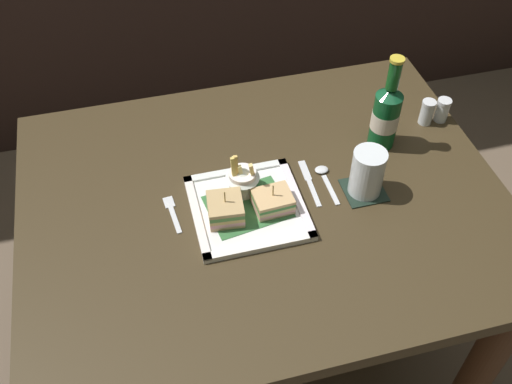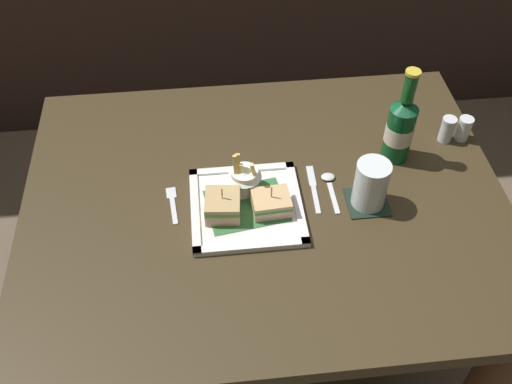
# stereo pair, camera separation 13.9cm
# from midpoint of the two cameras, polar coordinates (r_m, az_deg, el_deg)

# --- Properties ---
(ground_plane) EXTENTS (6.00, 6.00, 0.00)m
(ground_plane) POSITION_cam_midpoint_polar(r_m,az_deg,el_deg) (2.07, 2.64, -15.37)
(ground_plane) COLOR brown
(dining_table) EXTENTS (1.19, 0.93, 0.78)m
(dining_table) POSITION_cam_midpoint_polar(r_m,az_deg,el_deg) (1.54, 3.43, -4.50)
(dining_table) COLOR #3A2D1A
(dining_table) RESTS_ON ground_plane
(square_plate) EXTENTS (0.27, 0.27, 0.02)m
(square_plate) POSITION_cam_midpoint_polar(r_m,az_deg,el_deg) (1.40, 1.90, -1.62)
(square_plate) COLOR white
(square_plate) RESTS_ON dining_table
(sandwich_half_left) EXTENTS (0.09, 0.09, 0.09)m
(sandwich_half_left) POSITION_cam_midpoint_polar(r_m,az_deg,el_deg) (1.36, -0.38, -1.50)
(sandwich_half_left) COLOR tan
(sandwich_half_left) RESTS_ON square_plate
(sandwich_half_right) EXTENTS (0.09, 0.08, 0.08)m
(sandwich_half_right) POSITION_cam_midpoint_polar(r_m,az_deg,el_deg) (1.38, 4.38, -1.24)
(sandwich_half_right) COLOR tan
(sandwich_half_right) RESTS_ON square_plate
(fries_cup) EXTENTS (0.08, 0.08, 0.12)m
(fries_cup) POSITION_cam_midpoint_polar(r_m,az_deg,el_deg) (1.40, 1.69, 1.36)
(fries_cup) COLOR white
(fries_cup) RESTS_ON square_plate
(beer_bottle) EXTENTS (0.07, 0.07, 0.27)m
(beer_bottle) POSITION_cam_midpoint_polar(r_m,az_deg,el_deg) (1.53, 16.51, 5.96)
(beer_bottle) COLOR #0D4D22
(beer_bottle) RESTS_ON dining_table
(drink_coaster) EXTENTS (0.10, 0.10, 0.00)m
(drink_coaster) POSITION_cam_midpoint_polar(r_m,az_deg,el_deg) (1.45, 13.53, -1.13)
(drink_coaster) COLOR black
(drink_coaster) RESTS_ON dining_table
(water_glass) EXTENTS (0.08, 0.08, 0.12)m
(water_glass) POSITION_cam_midpoint_polar(r_m,az_deg,el_deg) (1.42, 13.90, 0.34)
(water_glass) COLOR silver
(water_glass) RESTS_ON dining_table
(fork) EXTENTS (0.03, 0.12, 0.00)m
(fork) POSITION_cam_midpoint_polar(r_m,az_deg,el_deg) (1.42, -5.43, -1.21)
(fork) COLOR silver
(fork) RESTS_ON dining_table
(knife) EXTENTS (0.02, 0.16, 0.00)m
(knife) POSITION_cam_midpoint_polar(r_m,az_deg,el_deg) (1.47, 8.34, 0.37)
(knife) COLOR silver
(knife) RESTS_ON dining_table
(spoon) EXTENTS (0.04, 0.13, 0.01)m
(spoon) POSITION_cam_midpoint_polar(r_m,az_deg,el_deg) (1.48, 9.88, 0.78)
(spoon) COLOR silver
(spoon) RESTS_ON dining_table
(salt_shaker) EXTENTS (0.04, 0.04, 0.07)m
(salt_shaker) POSITION_cam_midpoint_polar(r_m,az_deg,el_deg) (1.66, 20.48, 5.54)
(salt_shaker) COLOR silver
(salt_shaker) RESTS_ON dining_table
(pepper_shaker) EXTENTS (0.04, 0.04, 0.07)m
(pepper_shaker) POSITION_cam_midpoint_polar(r_m,az_deg,el_deg) (1.68, 21.92, 5.55)
(pepper_shaker) COLOR silver
(pepper_shaker) RESTS_ON dining_table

